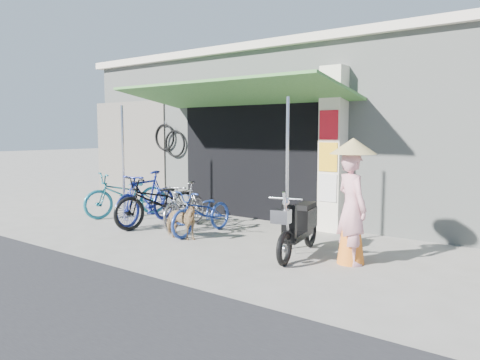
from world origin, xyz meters
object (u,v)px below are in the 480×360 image
Objects in this scene: bike_blue at (146,198)px; bike_teal at (127,194)px; bike_black at (158,201)px; moped at (299,227)px; street_dog at (180,221)px; bike_navy at (202,212)px; bike_silver at (185,205)px; nun at (352,202)px.

bike_teal is at bearing 155.32° from bike_blue.
moped is at bearing 6.52° from bike_black.
street_dog is 0.44× the size of moped.
street_dog is at bearing -15.18° from bike_black.
bike_navy is 0.92× the size of moped.
bike_blue reaches higher than bike_black.
bike_silver reaches higher than street_dog.
bike_blue is (0.98, -0.31, 0.04)m from bike_teal.
bike_blue is 0.89m from bike_silver.
bike_teal is at bearing 176.76° from bike_black.
bike_silver is at bearing 162.43° from bike_navy.
bike_blue is 1.55m from street_dog.
nun is (4.38, -0.17, 0.34)m from bike_blue.
bike_black is 1.07× the size of nun.
moped reaches higher than bike_silver.
bike_silver is 0.84× the size of nun.
bike_black reaches higher than moped.
bike_blue is at bearing 65.57° from street_dog.
nun is at bearing -17.71° from bike_silver.
bike_teal is at bearing 29.36° from nun.
moped is at bearing -10.45° from bike_blue.
moped is at bearing 13.32° from bike_teal.
bike_teal is at bearing 162.05° from moped.
street_dog is at bearing -27.12° from bike_blue.
bike_black reaches higher than bike_teal.
bike_teal is 2.48m from bike_navy.
street_dog is (0.57, -0.72, -0.13)m from bike_silver.
bike_blue reaches higher than moped.
nun reaches higher than street_dog.
bike_teal is 1.86m from bike_silver.
bike_blue is 3.60m from moped.
bike_blue reaches higher than street_dog.
bike_teal is 2.51× the size of street_dog.
bike_black reaches higher than bike_navy.
bike_black is 1.28× the size of bike_silver.
bike_blue is at bearing 165.21° from moped.
moped is at bearing 38.03° from nun.
bike_teal is at bearing 164.33° from bike_silver.
bike_navy is at bearing 162.76° from moped.
bike_silver is 2.75m from moped.
nun is at bearing -7.78° from moped.
bike_blue is at bearing 32.29° from nun.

